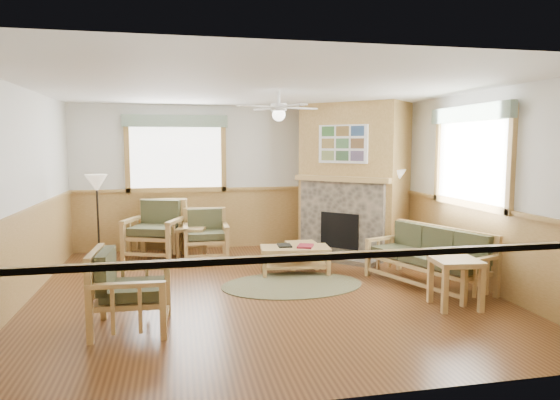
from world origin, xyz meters
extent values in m
cube|color=brown|center=(0.00, 0.00, -0.01)|extent=(6.00, 6.00, 0.01)
cube|color=white|center=(0.00, 0.00, 2.70)|extent=(6.00, 6.00, 0.01)
cube|color=white|center=(0.00, 3.00, 1.35)|extent=(6.00, 0.02, 2.70)
cube|color=white|center=(0.00, -3.00, 1.35)|extent=(6.00, 0.02, 2.70)
cube|color=white|center=(-3.00, 0.00, 1.35)|extent=(0.02, 6.00, 2.70)
cube|color=white|center=(3.00, 0.00, 1.35)|extent=(0.02, 6.00, 2.70)
cylinder|color=brown|center=(0.46, 0.15, 0.01)|extent=(2.49, 2.49, 0.01)
cube|color=maroon|center=(0.80, 0.73, 0.45)|extent=(0.32, 0.36, 0.03)
cube|color=black|center=(0.50, 0.85, 0.44)|extent=(0.22, 0.28, 0.03)
camera|label=1|loc=(-1.09, -6.51, 1.97)|focal=32.00mm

